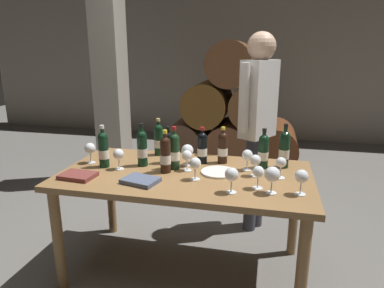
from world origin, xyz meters
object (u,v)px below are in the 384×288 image
(wine_bottle_2, at_px, (142,148))
(wine_glass_8, at_px, (247,156))
(leather_ledger, at_px, (78,176))
(wine_bottle_6, at_px, (174,151))
(tasting_notebook, at_px, (140,180))
(wine_glass_10, at_px, (90,149))
(sommelier_presenting, at_px, (258,115))
(wine_glass_0, at_px, (195,164))
(wine_bottle_8, at_px, (284,149))
(wine_bottle_0, at_px, (159,139))
(wine_glass_5, at_px, (119,155))
(wine_glass_4, at_px, (255,161))
(wine_glass_9, at_px, (302,177))
(wine_bottle_4, at_px, (202,147))
(dining_table, at_px, (186,185))
(serving_plate, at_px, (219,172))
(wine_bottle_1, at_px, (165,154))
(wine_glass_3, at_px, (187,151))
(wine_bottle_9, at_px, (168,147))
(wine_glass_2, at_px, (232,175))
(wine_bottle_5, at_px, (103,149))
(wine_glass_11, at_px, (281,163))
(wine_glass_7, at_px, (258,173))
(wine_bottle_7, at_px, (223,147))
(wine_glass_1, at_px, (187,156))
(wine_bottle_3, at_px, (263,151))

(wine_bottle_2, xyz_separation_m, wine_glass_8, (0.74, 0.07, -0.03))
(wine_bottle_2, bearing_deg, leather_ledger, -135.19)
(wine_bottle_6, distance_m, tasting_notebook, 0.36)
(wine_glass_10, relative_size, sommelier_presenting, 0.09)
(wine_glass_0, bearing_deg, wine_bottle_8, 33.92)
(wine_bottle_0, xyz_separation_m, wine_glass_5, (-0.17, -0.39, -0.02))
(wine_bottle_2, relative_size, wine_glass_8, 2.10)
(wine_glass_4, xyz_separation_m, wine_glass_5, (-0.94, -0.08, 0.00))
(wine_glass_9, xyz_separation_m, sommelier_presenting, (-0.30, 0.96, 0.18))
(wine_glass_8, bearing_deg, sommelier_presenting, 86.41)
(wine_bottle_0, relative_size, wine_bottle_4, 1.09)
(wine_bottle_0, distance_m, sommelier_presenting, 0.86)
(dining_table, relative_size, wine_glass_0, 11.36)
(wine_bottle_4, height_order, serving_plate, wine_bottle_4)
(wine_bottle_1, xyz_separation_m, wine_bottle_4, (0.20, 0.25, -0.01))
(wine_glass_8, bearing_deg, tasting_notebook, -148.92)
(wine_glass_3, bearing_deg, tasting_notebook, -119.13)
(wine_bottle_9, relative_size, wine_glass_10, 1.80)
(wine_glass_2, bearing_deg, wine_bottle_0, 136.24)
(wine_bottle_5, distance_m, leather_ledger, 0.28)
(wine_glass_0, distance_m, serving_plate, 0.22)
(wine_glass_2, height_order, wine_glass_11, wine_glass_2)
(wine_bottle_8, distance_m, tasting_notebook, 1.03)
(wine_glass_8, bearing_deg, wine_glass_3, -179.70)
(wine_bottle_2, relative_size, wine_glass_0, 2.09)
(wine_bottle_2, height_order, leather_ledger, wine_bottle_2)
(wine_bottle_5, bearing_deg, wine_glass_10, 157.19)
(wine_glass_7, xyz_separation_m, wine_glass_10, (-1.23, 0.22, 0.01))
(wine_glass_9, bearing_deg, wine_glass_11, 114.01)
(wine_bottle_7, relative_size, wine_glass_1, 1.88)
(wine_glass_3, height_order, wine_glass_7, wine_glass_3)
(dining_table, xyz_separation_m, wine_bottle_7, (0.22, 0.27, 0.21))
(wine_glass_0, xyz_separation_m, leather_ledger, (-0.76, -0.14, -0.09))
(wine_bottle_2, xyz_separation_m, wine_glass_5, (-0.13, -0.11, -0.03))
(wine_glass_3, height_order, wine_glass_5, wine_glass_3)
(wine_bottle_3, bearing_deg, sommelier_presenting, 97.30)
(dining_table, bearing_deg, wine_glass_11, 3.44)
(wine_glass_2, height_order, wine_glass_4, wine_glass_2)
(wine_glass_1, height_order, wine_glass_2, wine_glass_2)
(wine_glass_3, relative_size, wine_glass_8, 1.08)
(wine_bottle_2, xyz_separation_m, wine_glass_0, (0.43, -0.19, -0.03))
(wine_glass_4, bearing_deg, wine_bottle_2, 177.62)
(wine_bottle_5, bearing_deg, wine_glass_11, 2.35)
(sommelier_presenting, bearing_deg, serving_plate, -107.33)
(wine_glass_7, distance_m, leather_ledger, 1.17)
(wine_glass_2, relative_size, wine_glass_9, 1.02)
(wine_bottle_8, distance_m, wine_glass_3, 0.69)
(wine_bottle_3, xyz_separation_m, wine_glass_8, (-0.11, -0.07, -0.02))
(wine_bottle_7, bearing_deg, wine_bottle_4, -165.83)
(wine_bottle_8, bearing_deg, wine_glass_10, -170.98)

